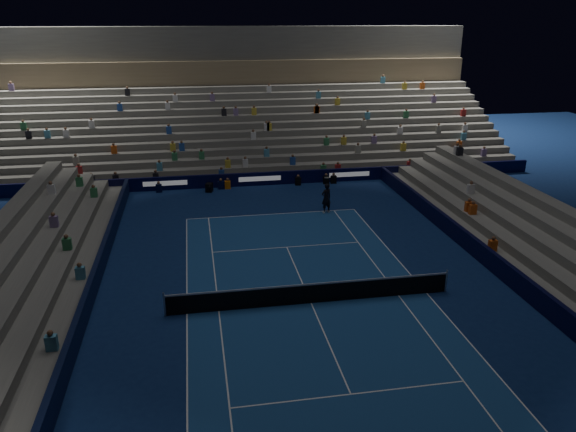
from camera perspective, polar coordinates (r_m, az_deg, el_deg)
The scene contains 9 objects.
ground at distance 24.87m, azimuth 2.41°, elevation -9.04°, with size 90.00×90.00×0.00m, color #0D1F4E.
court_surface at distance 24.87m, azimuth 2.41°, elevation -9.03°, with size 10.97×23.77×0.01m, color navy.
sponsor_barrier_far at distance 41.63m, azimuth -2.97°, elevation 3.89°, with size 44.00×0.25×1.00m, color black.
sponsor_barrier_east at distance 28.16m, azimuth 22.21°, elevation -5.84°, with size 0.25×37.00×1.00m, color black.
sponsor_barrier_west at distance 24.67m, azimuth -20.49°, elevation -9.37°, with size 0.25×37.00×1.00m, color black.
grandstand_main at distance 50.10m, azimuth -4.39°, elevation 10.01°, with size 44.00×15.20×11.20m.
tennis_net at distance 24.63m, azimuth 2.43°, elevation -8.02°, with size 12.90×0.10×1.10m.
tennis_player at distance 35.63m, azimuth 4.00°, elevation 1.88°, with size 0.73×0.48×1.99m, color black.
broadcast_camera at distance 40.46m, azimuth -8.19°, elevation 2.95°, with size 0.61×0.99×0.62m.
Camera 1 is at (-4.76, -21.20, 12.10)m, focal length 34.19 mm.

